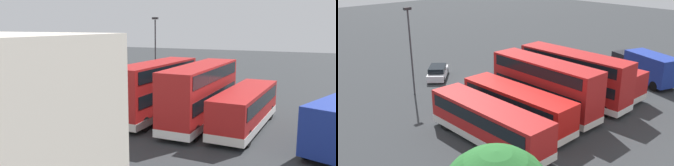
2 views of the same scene
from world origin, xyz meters
TOP-DOWN VIEW (x-y plane):
  - ground_plane at (0.00, 0.00)m, footprint 140.00×140.00m
  - bus_single_deck_near_end at (-7.19, 9.48)m, footprint 2.91×10.28m
  - bus_double_decker_second at (-3.78, 9.55)m, footprint 2.65×10.93m
  - bus_double_decker_third at (0.10, 9.42)m, footprint 2.95×10.47m
  - bus_single_deck_fourth at (3.57, 9.54)m, footprint 2.69×10.28m
  - bus_single_deck_fifth at (7.21, 10.24)m, footprint 2.76×10.67m
  - car_hatchback_silver at (1.56, -4.56)m, footprint 4.30×4.50m
  - lamp_post_tall at (6.00, -2.00)m, footprint 0.70×0.30m
  - waste_bin_yellow at (-4.61, 0.62)m, footprint 0.60×0.60m

SIDE VIEW (x-z plane):
  - ground_plane at x=0.00m, z-range 0.00..0.00m
  - waste_bin_yellow at x=-4.61m, z-range 0.00..0.95m
  - car_hatchback_silver at x=1.56m, z-range -0.01..1.42m
  - bus_single_deck_near_end at x=-7.19m, z-range 0.14..3.09m
  - bus_single_deck_fourth at x=3.57m, z-range 0.14..3.09m
  - bus_single_deck_fifth at x=7.21m, z-range 0.15..3.10m
  - bus_double_decker_third at x=0.10m, z-range 0.17..4.72m
  - bus_double_decker_second at x=-3.78m, z-range 0.17..4.72m
  - lamp_post_tall at x=6.00m, z-range 0.69..9.08m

